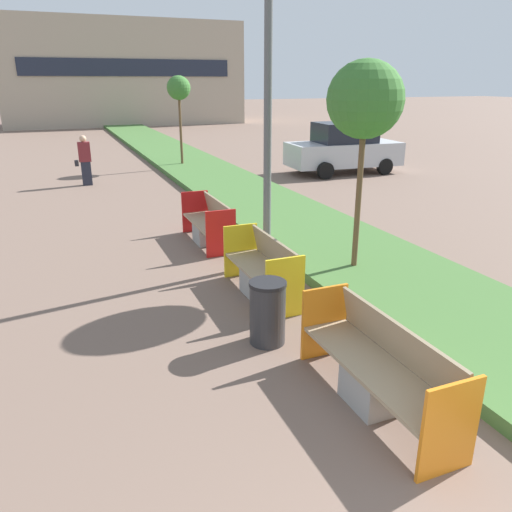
{
  "coord_description": "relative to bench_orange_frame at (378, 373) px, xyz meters",
  "views": [
    {
      "loc": [
        -2.0,
        -0.41,
        3.32
      ],
      "look_at": [
        0.9,
        6.75,
        0.6
      ],
      "focal_mm": 35.0,
      "sensor_mm": 36.0,
      "label": 1
    }
  ],
  "objects": [
    {
      "name": "bench_yellow_frame",
      "position": [
        -0.0,
        3.18,
        -0.01
      ],
      "size": [
        0.65,
        1.9,
        0.94
      ],
      "color": "#9E9B96",
      "rests_on": "ground"
    },
    {
      "name": "bench_orange_frame",
      "position": [
        0.0,
        0.0,
        0.0
      ],
      "size": [
        0.65,
        2.24,
        0.94
      ],
      "color": "#9E9B96",
      "rests_on": "ground"
    },
    {
      "name": "sapling_tree_near",
      "position": [
        1.87,
        3.37,
        2.64
      ],
      "size": [
        1.26,
        1.26,
        3.66
      ],
      "color": "brown",
      "rests_on": "ground"
    },
    {
      "name": "parked_car_distant",
      "position": [
        7.24,
        12.57,
        0.54
      ],
      "size": [
        4.3,
        2.03,
        1.86
      ],
      "rotation": [
        0.0,
        0.0,
        -0.06
      ],
      "color": "#B7BABF",
      "rests_on": "ground"
    },
    {
      "name": "planter_grass_strip",
      "position": [
        2.26,
        8.63,
        -0.28
      ],
      "size": [
        2.8,
        120.0,
        0.18
      ],
      "color": "#426B33",
      "rests_on": "ground"
    },
    {
      "name": "sapling_tree_far",
      "position": [
        1.87,
        15.98,
        2.63
      ],
      "size": [
        0.91,
        0.91,
        3.51
      ],
      "color": "brown",
      "rests_on": "ground"
    },
    {
      "name": "litter_bin",
      "position": [
        -0.56,
        1.68,
        0.07
      ],
      "size": [
        0.49,
        0.49,
        0.87
      ],
      "color": "#2D2D30",
      "rests_on": "ground"
    },
    {
      "name": "bench_red_frame",
      "position": [
        -0.0,
        6.17,
        -0.01
      ],
      "size": [
        0.65,
        1.94,
        0.94
      ],
      "color": "#9E9B96",
      "rests_on": "ground"
    },
    {
      "name": "pedestrian_walking",
      "position": [
        -1.96,
        13.75,
        0.46
      ],
      "size": [
        0.53,
        0.24,
        1.64
      ],
      "color": "#232633",
      "rests_on": "ground"
    },
    {
      "name": "street_lamp_post",
      "position": [
        0.61,
        4.44,
        3.44
      ],
      "size": [
        0.24,
        0.44,
        6.86
      ],
      "color": "#56595B",
      "rests_on": "ground"
    },
    {
      "name": "building_backdrop",
      "position": [
        3.06,
        38.85,
        3.46
      ],
      "size": [
        17.94,
        6.42,
        7.66
      ],
      "color": "tan",
      "rests_on": "ground"
    }
  ]
}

